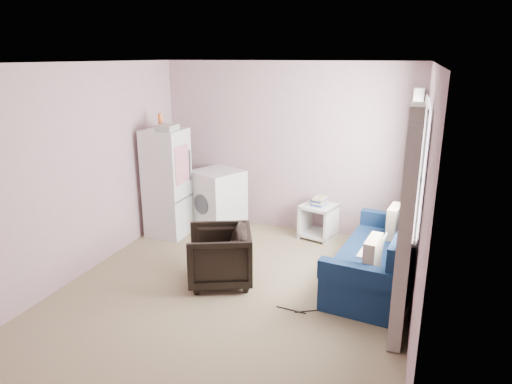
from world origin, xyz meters
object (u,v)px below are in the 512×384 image
fridge (167,183)px  sofa (383,261)px  side_table (318,219)px  washing_machine (218,199)px  armchair (219,253)px

fridge → sofa: 3.21m
side_table → sofa: 1.54m
sofa → washing_machine: bearing=165.1°
fridge → washing_machine: fridge is taller
armchair → side_table: size_ratio=1.18×
washing_machine → side_table: (1.53, 0.14, -0.19)m
fridge → washing_machine: (0.59, 0.46, -0.32)m
sofa → fridge: bearing=177.0°
armchair → washing_machine: (-0.73, 1.61, 0.11)m
armchair → fridge: size_ratio=0.41×
side_table → armchair: bearing=-114.7°
fridge → side_table: (2.12, 0.60, -0.51)m
washing_machine → side_table: size_ratio=1.47×
armchair → washing_machine: washing_machine is taller
armchair → washing_machine: bearing=-179.0°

